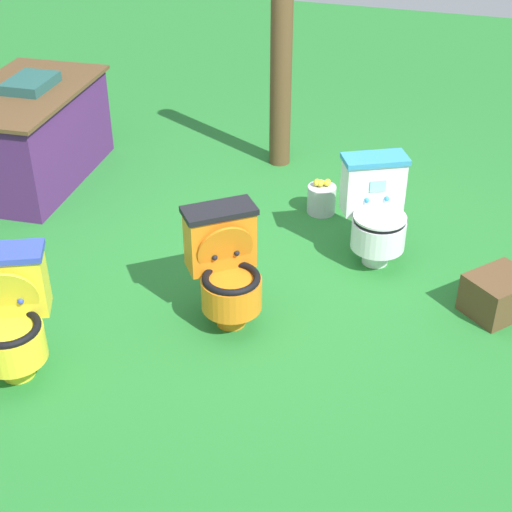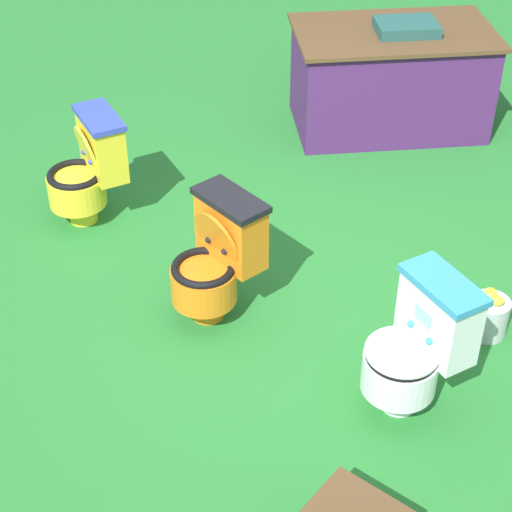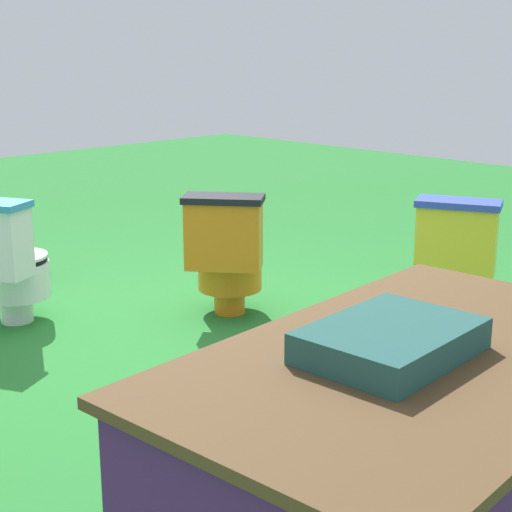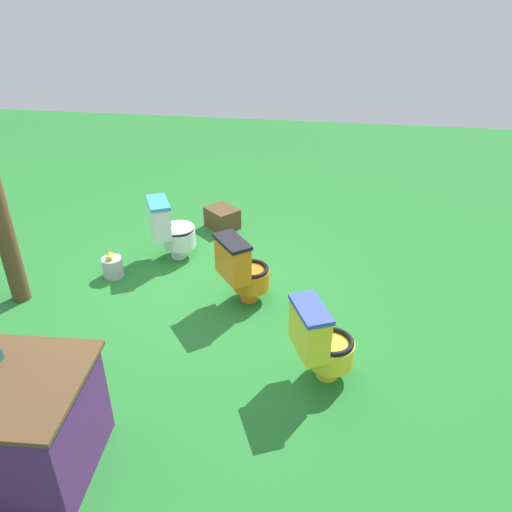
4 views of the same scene
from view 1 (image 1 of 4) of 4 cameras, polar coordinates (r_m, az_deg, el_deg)
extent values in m
plane|color=#26752D|center=(5.25, -0.44, -1.11)|extent=(14.00, 14.00, 0.00)
cylinder|color=orange|center=(4.74, -1.88, -4.33)|extent=(0.25, 0.25, 0.14)
cylinder|color=orange|center=(4.63, -1.84, -2.79)|extent=(0.52, 0.52, 0.20)
torus|color=black|center=(4.56, -1.86, -1.64)|extent=(0.50, 0.50, 0.04)
cylinder|color=black|center=(4.59, -1.85, -2.18)|extent=(0.34, 0.34, 0.01)
cube|color=orange|center=(4.64, -2.71, 1.22)|extent=(0.40, 0.44, 0.37)
cube|color=black|center=(4.54, -2.77, 3.41)|extent=(0.44, 0.47, 0.04)
cube|color=#8CE0E5|center=(4.53, -2.32, 1.14)|extent=(0.07, 0.09, 0.08)
cylinder|color=orange|center=(4.57, -2.30, 0.45)|extent=(0.29, 0.33, 0.35)
sphere|color=black|center=(4.60, -1.45, 0.21)|extent=(0.04, 0.04, 0.04)
sphere|color=black|center=(4.56, -3.11, -0.12)|extent=(0.04, 0.04, 0.04)
cylinder|color=yellow|center=(4.57, -17.36, -7.76)|extent=(0.24, 0.24, 0.14)
cylinder|color=yellow|center=(4.45, -17.75, -6.26)|extent=(0.49, 0.49, 0.20)
torus|color=black|center=(4.39, -18.00, -5.12)|extent=(0.47, 0.47, 0.04)
cylinder|color=#3347B2|center=(4.42, -17.88, -5.65)|extent=(0.32, 0.32, 0.01)
cube|color=yellow|center=(4.46, -17.97, -1.99)|extent=(0.34, 0.45, 0.37)
cube|color=#3347B2|center=(4.35, -18.42, 0.21)|extent=(0.37, 0.48, 0.04)
cube|color=#8CE0E5|center=(4.35, -18.27, -2.20)|extent=(0.05, 0.10, 0.08)
cylinder|color=yellow|center=(4.39, -18.12, -2.89)|extent=(0.23, 0.36, 0.35)
sphere|color=#3347B2|center=(4.39, -17.16, -3.25)|extent=(0.04, 0.04, 0.04)
cylinder|color=white|center=(5.37, 8.89, 0.19)|extent=(0.24, 0.24, 0.14)
cylinder|color=white|center=(5.27, 9.11, 1.63)|extent=(0.50, 0.50, 0.20)
torus|color=black|center=(5.21, 9.22, 2.69)|extent=(0.48, 0.48, 0.04)
cylinder|color=#338CBF|center=(5.24, 9.17, 2.19)|extent=(0.32, 0.32, 0.01)
cube|color=white|center=(5.31, 8.72, 5.19)|extent=(0.35, 0.45, 0.37)
cube|color=#338CBF|center=(5.22, 8.90, 7.16)|extent=(0.39, 0.48, 0.04)
cube|color=#8CE0E5|center=(5.20, 9.09, 5.16)|extent=(0.06, 0.10, 0.08)
cylinder|color=white|center=(5.20, 9.24, 2.90)|extent=(0.48, 0.48, 0.02)
sphere|color=#338CBF|center=(5.26, 9.73, 4.23)|extent=(0.04, 0.04, 0.04)
sphere|color=#338CBF|center=(5.22, 8.27, 4.12)|extent=(0.04, 0.04, 0.04)
cube|color=#4C2360|center=(6.57, -16.49, 8.48)|extent=(1.45, 0.89, 0.74)
cube|color=brown|center=(6.43, -17.03, 11.60)|extent=(1.51, 0.95, 0.03)
cube|color=#23514C|center=(6.45, -16.48, 12.27)|extent=(0.46, 0.34, 0.08)
cylinder|color=brown|center=(6.41, 1.89, 14.27)|extent=(0.18, 0.18, 1.79)
cube|color=brown|center=(5.04, 17.62, -2.75)|extent=(0.50, 0.49, 0.26)
cylinder|color=#B7B7BF|center=(5.92, 4.91, 4.23)|extent=(0.22, 0.22, 0.22)
ellipsoid|color=yellow|center=(5.86, 4.84, 5.46)|extent=(0.07, 0.05, 0.05)
ellipsoid|color=yellow|center=(5.87, 4.57, 5.50)|extent=(0.07, 0.05, 0.05)
ellipsoid|color=yellow|center=(5.87, 5.35, 5.49)|extent=(0.07, 0.05, 0.05)
camera|label=2|loc=(4.40, 57.47, 23.14)|focal=60.22mm
camera|label=3|loc=(8.10, -18.24, 21.32)|focal=56.13mm
camera|label=4|loc=(6.18, -50.27, 22.51)|focal=35.63mm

